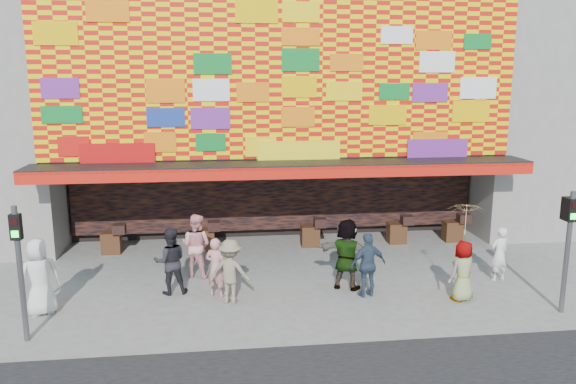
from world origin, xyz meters
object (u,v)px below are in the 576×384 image
signal_left (19,258)px  ped_e (368,265)px  ped_c (170,261)px  ped_d (231,271)px  parasol (466,220)px  ped_g (463,271)px  ped_a (40,277)px  signal_right (569,238)px  ped_h (499,254)px  ped_b (216,267)px  ped_f (347,254)px  ped_i (196,245)px

signal_left → ped_e: (7.98, 1.56, -1.01)m
ped_c → ped_d: bearing=145.0°
signal_left → parasol: size_ratio=1.68×
ped_e → ped_g: size_ratio=1.08×
ped_a → ped_c: 3.13m
signal_left → signal_right: (12.40, 0.00, 0.00)m
signal_left → signal_right: size_ratio=1.00×
signal_left → ped_h: signal_left is taller
ped_b → ped_f: 3.48m
signal_left → ped_h: bearing=10.7°
ped_c → ped_h: bearing=171.6°
ped_b → ped_h: bearing=-152.3°
ped_c → ped_e: ped_c is taller
ped_b → ped_f: ped_f is taller
ped_d → ped_e: ped_e is taller
ped_g → ped_h: bearing=-163.7°
ped_b → parasol: bearing=-163.4°
ped_b → ped_f: (3.48, 0.14, 0.18)m
ped_g → parasol: parasol is taller
ped_b → ped_a: bearing=34.4°
ped_f → parasol: parasol is taller
signal_left → ped_f: 7.91m
ped_d → ped_f: size_ratio=0.85×
ped_c → ped_h: 9.03m
ped_d → ped_e: 3.53m
ped_h → ped_i: (-8.40, 1.37, 0.14)m
ped_f → ped_e: bearing=153.9°
signal_right → ped_d: 8.17m
parasol → ped_g: bearing=0.0°
ped_b → ped_h: size_ratio=1.03×
ped_a → ped_h: bearing=158.7°
ped_a → parasol: bearing=152.4°
ped_e → ped_i: 4.92m
ped_c → parasol: parasol is taller
ped_e → ped_g: bearing=152.9°
signal_right → ped_i: 9.64m
ped_a → ped_i: size_ratio=1.03×
ped_g → ped_a: bearing=-23.8°
signal_right → ped_b: 8.63m
ped_a → ped_h: size_ratio=1.23×
signal_right → ped_e: size_ratio=1.76×
ped_c → parasol: bearing=161.8°
ped_c → ped_i: ped_i is taller
ped_f → signal_left: bearing=44.4°
signal_left → ped_f: bearing=15.9°
signal_left → ped_e: size_ratio=1.76×
ped_c → ped_f: ped_f is taller
ped_b → parasol: 6.44m
signal_right → ped_i: size_ratio=1.65×
ped_d → ped_i: (-0.93, 2.06, 0.09)m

